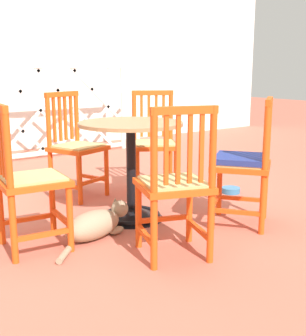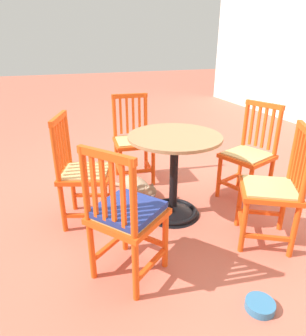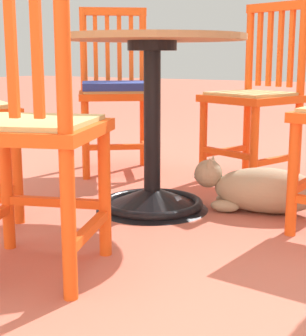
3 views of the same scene
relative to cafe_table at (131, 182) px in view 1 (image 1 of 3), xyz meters
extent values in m
plane|color=#BC604C|center=(-0.08, 0.04, -0.28)|extent=(24.00, 24.00, 0.00)
cylinder|color=silver|center=(1.57, 2.64, 0.31)|extent=(0.06, 0.06, 1.20)
cube|color=silver|center=(0.36, 2.64, -0.22)|extent=(2.41, 0.04, 0.05)
cube|color=silver|center=(0.36, 2.64, 0.85)|extent=(2.41, 0.04, 0.05)
cube|color=silver|center=(-0.12, 2.64, 0.31)|extent=(1.08, 0.02, 1.08)
cube|color=silver|center=(0.36, 2.64, 0.31)|extent=(1.08, 0.02, 1.08)
cube|color=silver|center=(0.84, 2.64, 0.31)|extent=(1.08, 0.02, 1.08)
cube|color=silver|center=(1.33, 2.64, 0.31)|extent=(1.08, 0.02, 1.08)
cube|color=silver|center=(-0.12, 2.64, 0.31)|extent=(1.08, 0.02, 1.08)
cube|color=silver|center=(0.36, 2.64, 0.31)|extent=(1.08, 0.02, 1.08)
cube|color=silver|center=(0.84, 2.64, 0.31)|extent=(1.08, 0.02, 1.08)
cube|color=silver|center=(1.33, 2.64, 0.31)|extent=(1.08, 0.02, 1.08)
cone|color=black|center=(0.00, 0.00, -0.23)|extent=(0.48, 0.48, 0.10)
torus|color=black|center=(0.00, 0.00, -0.26)|extent=(0.44, 0.44, 0.04)
cylinder|color=black|center=(0.00, 0.00, 0.09)|extent=(0.07, 0.07, 0.66)
cylinder|color=black|center=(0.00, 0.00, 0.40)|extent=(0.20, 0.20, 0.04)
cylinder|color=#9E754C|center=(0.00, 0.00, 0.43)|extent=(0.76, 0.76, 0.02)
cylinder|color=#E04C14|center=(0.64, 0.27, -0.06)|extent=(0.04, 0.04, 0.45)
cylinder|color=#E04C14|center=(0.34, 0.44, -0.06)|extent=(0.04, 0.04, 0.45)
cylinder|color=#E04C14|center=(0.81, 0.57, 0.17)|extent=(0.04, 0.04, 0.91)
cylinder|color=#E04C14|center=(0.51, 0.74, 0.17)|extent=(0.04, 0.04, 0.91)
cube|color=#E04C14|center=(0.72, 0.42, -0.14)|extent=(0.19, 0.31, 0.03)
cube|color=#E04C14|center=(0.43, 0.59, -0.14)|extent=(0.19, 0.31, 0.03)
cube|color=#E04C14|center=(0.49, 0.36, -0.11)|extent=(0.31, 0.19, 0.03)
cube|color=#E04C14|center=(0.57, 0.50, 0.15)|extent=(0.54, 0.54, 0.04)
cube|color=tan|center=(0.57, 0.50, 0.17)|extent=(0.48, 0.48, 0.02)
cube|color=#E04C14|center=(0.75, 0.60, 0.40)|extent=(0.03, 0.03, 0.39)
cube|color=#E04C14|center=(0.69, 0.64, 0.40)|extent=(0.03, 0.03, 0.39)
cube|color=#E04C14|center=(0.63, 0.67, 0.40)|extent=(0.03, 0.03, 0.39)
cube|color=#E04C14|center=(0.57, 0.70, 0.40)|extent=(0.03, 0.03, 0.39)
cube|color=#E04C14|center=(0.66, 0.65, 0.61)|extent=(0.35, 0.21, 0.04)
cylinder|color=#E04C14|center=(0.17, 0.66, -0.06)|extent=(0.04, 0.04, 0.45)
cylinder|color=#E04C14|center=(-0.15, 0.55, -0.06)|extent=(0.04, 0.04, 0.45)
cylinder|color=#E04C14|center=(0.05, 0.98, 0.17)|extent=(0.04, 0.04, 0.91)
cylinder|color=#E04C14|center=(-0.27, 0.86, 0.17)|extent=(0.04, 0.04, 0.91)
cube|color=#E04C14|center=(0.11, 0.82, -0.14)|extent=(0.14, 0.33, 0.03)
cube|color=#E04C14|center=(-0.21, 0.70, -0.14)|extent=(0.14, 0.33, 0.03)
cube|color=#E04C14|center=(0.01, 0.60, -0.11)|extent=(0.33, 0.14, 0.03)
cube|color=#E04C14|center=(-0.05, 0.76, 0.15)|extent=(0.51, 0.51, 0.04)
cube|color=tan|center=(-0.05, 0.76, 0.17)|extent=(0.45, 0.45, 0.02)
cube|color=#E04C14|center=(-0.02, 0.96, 0.40)|extent=(0.03, 0.03, 0.39)
cube|color=#E04C14|center=(-0.08, 0.93, 0.40)|extent=(0.03, 0.03, 0.39)
cube|color=#E04C14|center=(-0.14, 0.91, 0.40)|extent=(0.03, 0.03, 0.39)
cube|color=#E04C14|center=(-0.21, 0.89, 0.40)|extent=(0.03, 0.03, 0.39)
cube|color=#E04C14|center=(-0.11, 0.92, 0.61)|extent=(0.37, 0.16, 0.04)
cylinder|color=#E04C14|center=(-0.61, 0.03, -0.06)|extent=(0.04, 0.04, 0.45)
cylinder|color=#E04C14|center=(-0.64, -0.31, -0.06)|extent=(0.04, 0.04, 0.45)
cylinder|color=#E04C14|center=(-0.98, -0.28, 0.17)|extent=(0.04, 0.04, 0.91)
cube|color=#E04C14|center=(-0.78, 0.05, -0.14)|extent=(0.34, 0.06, 0.03)
cube|color=#E04C14|center=(-0.81, -0.29, -0.14)|extent=(0.34, 0.06, 0.03)
cube|color=#E04C14|center=(-0.63, -0.14, -0.11)|extent=(0.06, 0.34, 0.03)
cube|color=#E04C14|center=(-0.80, -0.12, 0.15)|extent=(0.44, 0.44, 0.04)
cube|color=tan|center=(-0.80, -0.12, 0.17)|extent=(0.38, 0.38, 0.02)
cube|color=#E04C14|center=(-0.96, -0.07, 0.40)|extent=(0.02, 0.03, 0.39)
cube|color=#E04C14|center=(-0.97, -0.14, 0.40)|extent=(0.02, 0.03, 0.39)
cube|color=#E04C14|center=(-0.98, -0.21, 0.40)|extent=(0.02, 0.03, 0.39)
cylinder|color=#E04C14|center=(-0.26, -0.49, -0.06)|extent=(0.04, 0.04, 0.45)
cylinder|color=#E04C14|center=(0.06, -0.60, -0.06)|extent=(0.04, 0.04, 0.45)
cylinder|color=#E04C14|center=(-0.38, -0.81, 0.17)|extent=(0.04, 0.04, 0.91)
cylinder|color=#E04C14|center=(-0.05, -0.92, 0.17)|extent=(0.04, 0.04, 0.91)
cube|color=#E04C14|center=(-0.32, -0.65, -0.14)|extent=(0.14, 0.33, 0.03)
cube|color=#E04C14|center=(0.00, -0.76, -0.14)|extent=(0.14, 0.33, 0.03)
cube|color=#E04C14|center=(-0.10, -0.55, -0.11)|extent=(0.33, 0.14, 0.03)
cube|color=#E04C14|center=(-0.16, -0.71, 0.15)|extent=(0.51, 0.51, 0.04)
cube|color=tan|center=(-0.16, -0.71, 0.17)|extent=(0.45, 0.45, 0.02)
cube|color=#E04C14|center=(-0.31, -0.83, 0.40)|extent=(0.03, 0.03, 0.39)
cube|color=#E04C14|center=(-0.25, -0.86, 0.40)|extent=(0.03, 0.03, 0.39)
cube|color=#E04C14|center=(-0.18, -0.88, 0.40)|extent=(0.03, 0.03, 0.39)
cube|color=#E04C14|center=(-0.12, -0.90, 0.40)|extent=(0.03, 0.03, 0.39)
cube|color=#E04C14|center=(-0.21, -0.87, 0.61)|extent=(0.37, 0.15, 0.04)
cylinder|color=#E04C14|center=(0.33, -0.52, -0.06)|extent=(0.04, 0.04, 0.45)
cylinder|color=#E04C14|center=(0.60, -0.31, -0.06)|extent=(0.04, 0.04, 0.45)
cylinder|color=#E04C14|center=(0.55, -0.79, 0.17)|extent=(0.04, 0.04, 0.91)
cylinder|color=#E04C14|center=(0.81, -0.58, 0.17)|extent=(0.04, 0.04, 0.91)
cube|color=#E04C14|center=(0.44, -0.66, -0.14)|extent=(0.23, 0.28, 0.03)
cube|color=#E04C14|center=(0.71, -0.45, -0.14)|extent=(0.23, 0.28, 0.03)
cube|color=#E04C14|center=(0.47, -0.42, -0.11)|extent=(0.28, 0.23, 0.03)
cube|color=#E04C14|center=(0.57, -0.55, 0.15)|extent=(0.56, 0.56, 0.04)
cube|color=tan|center=(0.57, -0.55, 0.17)|extent=(0.49, 0.49, 0.02)
cube|color=#E04C14|center=(0.60, -0.75, 0.40)|extent=(0.03, 0.03, 0.39)
cube|color=#E04C14|center=(0.65, -0.70, 0.40)|extent=(0.03, 0.03, 0.39)
cube|color=#E04C14|center=(0.71, -0.66, 0.40)|extent=(0.03, 0.03, 0.39)
cube|color=#E04C14|center=(0.76, -0.62, 0.40)|extent=(0.03, 0.03, 0.39)
cube|color=#E04C14|center=(0.68, -0.68, 0.61)|extent=(0.32, 0.26, 0.04)
cube|color=navy|center=(0.57, -0.55, 0.20)|extent=(0.51, 0.51, 0.04)
ellipsoid|color=#9E896B|center=(-0.44, -0.20, -0.19)|extent=(0.47, 0.29, 0.19)
ellipsoid|color=silver|center=(-0.34, -0.18, -0.20)|extent=(0.21, 0.19, 0.14)
sphere|color=#9E896B|center=(-0.19, -0.15, -0.13)|extent=(0.12, 0.12, 0.12)
ellipsoid|color=silver|center=(-0.15, -0.14, -0.15)|extent=(0.05, 0.06, 0.04)
cone|color=#9E896B|center=(-0.21, -0.12, -0.08)|extent=(0.04, 0.04, 0.04)
cone|color=#9E896B|center=(-0.20, -0.18, -0.08)|extent=(0.04, 0.04, 0.04)
ellipsoid|color=#9E896B|center=(-0.29, -0.11, -0.26)|extent=(0.13, 0.08, 0.05)
ellipsoid|color=#9E896B|center=(-0.26, -0.22, -0.26)|extent=(0.13, 0.08, 0.05)
cylinder|color=#9E896B|center=(-0.72, -0.37, -0.26)|extent=(0.18, 0.19, 0.04)
cylinder|color=teal|center=(1.12, 0.07, -0.26)|extent=(0.17, 0.17, 0.05)
camera|label=1|loc=(-1.74, -2.72, 0.82)|focal=47.88mm
camera|label=2|loc=(2.12, -0.93, 1.16)|focal=32.21mm
camera|label=3|loc=(-1.17, 1.92, 0.36)|focal=58.11mm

